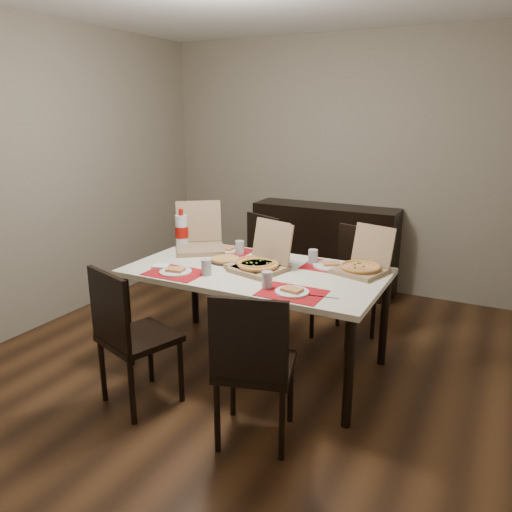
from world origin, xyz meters
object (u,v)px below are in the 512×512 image
Objects in this scene: chair_far_right at (350,279)px; dip_bowl at (285,266)px; sideboard at (324,248)px; chair_near_left at (129,332)px; chair_near_right at (253,363)px; soda_bottle at (182,231)px; pizza_box_center at (261,263)px; chair_far_left at (253,262)px; dining_table at (256,278)px.

chair_far_right is 9.02× the size of dip_bowl.
chair_near_left is (-0.32, -2.69, 0.06)m from sideboard.
chair_near_left and chair_near_right have the same top height.
dip_bowl is (0.62, 0.99, 0.25)m from chair_near_left.
chair_near_right reaches higher than sideboard.
soda_bottle reaches higher than chair_near_right.
pizza_box_center reaches higher than chair_near_left.
chair_near_right is 2.15× the size of pizza_box_center.
chair_near_right is 1.00× the size of chair_far_left.
chair_far_left is 2.89× the size of soda_bottle.
chair_near_left is 9.02× the size of dip_bowl.
chair_near_right is at bearing -63.82° from dining_table.
pizza_box_center is at bearing -84.51° from sideboard.
chair_near_left is 1.03m from pizza_box_center.
chair_far_left is 0.99m from dip_bowl.
sideboard reaches higher than dip_bowl.
soda_bottle is (-0.37, 1.12, 0.37)m from chair_near_left.
chair_far_left is at bearing -109.18° from sideboard.
chair_near_left is (-0.46, -0.85, -0.17)m from dining_table.
soda_bottle is (-0.69, -1.58, 0.44)m from sideboard.
soda_bottle is (-0.35, -0.60, 0.37)m from chair_far_left.
chair_far_right is (0.60, -1.05, 0.06)m from sideboard.
dip_bowl is at bearing -7.05° from soda_bottle.
chair_far_left reaches higher than dining_table.
pizza_box_center is (0.04, -0.00, 0.12)m from dining_table.
dining_table is at bearing -85.80° from sideboard.
dining_table is 0.13m from pizza_box_center.
chair_near_right is at bearing 0.55° from chair_near_left.
chair_near_left is at bearing -96.81° from sideboard.
chair_far_left is at bearing 59.50° from soda_bottle.
sideboard is at bearing 66.30° from soda_bottle.
chair_near_left is 2.15× the size of pizza_box_center.
sideboard is 1.78m from soda_bottle.
soda_bottle is at bearing 162.24° from dining_table.
dip_bowl is (-0.25, 0.98, 0.25)m from chair_near_right.
chair_far_right is (0.46, 0.80, -0.17)m from dining_table.
chair_near_left is 0.87m from chair_near_right.
sideboard is at bearing 83.19° from chair_near_left.
sideboard is 3.47× the size of pizza_box_center.
chair_near_right is 9.02× the size of dip_bowl.
chair_near_left and chair_far_right have the same top height.
soda_bottle is (-0.87, 0.27, 0.08)m from pizza_box_center.
sideboard is 2.71m from chair_near_left.
soda_bottle reaches higher than dip_bowl.
soda_bottle is (-1.29, -0.53, 0.37)m from chair_far_right.
chair_near_left and chair_far_left have the same top height.
chair_near_left reaches higher than sideboard.
sideboard is 1.61× the size of chair_near_right.
chair_far_left is at bearing 131.66° from dip_bowl.
chair_far_right is 2.15× the size of pizza_box_center.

